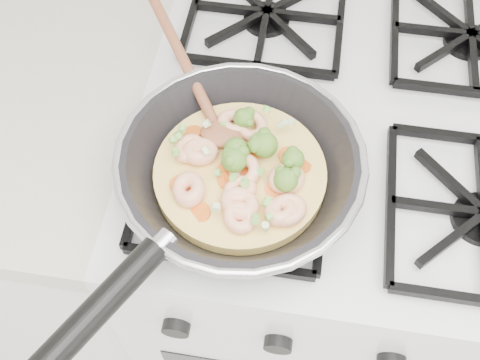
# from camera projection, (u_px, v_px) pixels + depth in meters

# --- Properties ---
(stove) EXTENTS (0.60, 0.60, 0.92)m
(stove) POSITION_uv_depth(u_px,v_px,m) (321.00, 248.00, 1.15)
(stove) COLOR white
(stove) RESTS_ON ground
(skillet) EXTENTS (0.35, 0.59, 0.10)m
(skillet) POSITION_uv_depth(u_px,v_px,m) (237.00, 170.00, 0.66)
(skillet) COLOR black
(skillet) RESTS_ON stove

